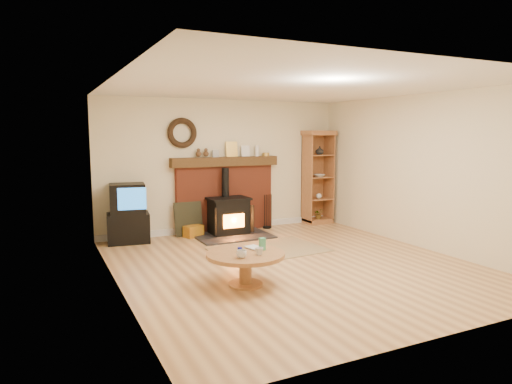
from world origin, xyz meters
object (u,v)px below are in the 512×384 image
tv_unit (128,215)px  wood_stove (229,217)px  curio_cabinet (317,177)px  coffee_table (246,259)px

tv_unit → wood_stove: bearing=-6.0°
curio_cabinet → coffee_table: bearing=-135.0°
curio_cabinet → coffee_table: 4.46m
wood_stove → curio_cabinet: curio_cabinet is taller
wood_stove → coffee_table: 2.99m
tv_unit → curio_cabinet: curio_cabinet is taller
wood_stove → curio_cabinet: size_ratio=0.70×
wood_stove → coffee_table: (-0.94, -2.84, -0.00)m
tv_unit → curio_cabinet: bearing=1.2°
tv_unit → curio_cabinet: size_ratio=0.53×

